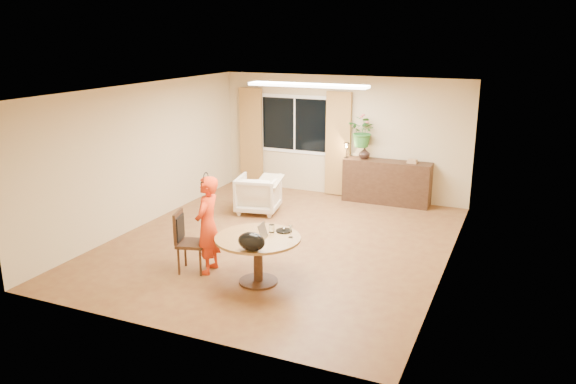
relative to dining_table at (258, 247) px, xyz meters
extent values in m
plane|color=brown|center=(-0.35, 1.57, -0.55)|extent=(6.50, 6.50, 0.00)
plane|color=white|center=(-0.35, 1.57, 2.05)|extent=(6.50, 6.50, 0.00)
plane|color=tan|center=(-0.35, 4.82, 0.75)|extent=(5.50, 0.00, 5.50)
plane|color=tan|center=(-3.10, 1.57, 0.75)|extent=(0.00, 6.50, 6.50)
plane|color=tan|center=(2.40, 1.57, 0.75)|extent=(0.00, 6.50, 6.50)
cube|color=white|center=(-1.45, 4.81, 0.95)|extent=(1.70, 0.02, 1.30)
cube|color=black|center=(-1.45, 4.79, 0.95)|extent=(1.55, 0.01, 1.15)
cube|color=white|center=(-1.45, 4.79, 0.95)|extent=(0.04, 0.01, 1.15)
cube|color=brown|center=(-2.50, 4.73, 0.60)|extent=(0.55, 0.08, 2.25)
cube|color=brown|center=(-0.40, 4.73, 0.60)|extent=(0.55, 0.08, 2.25)
cube|color=white|center=(-0.35, 2.77, 2.02)|extent=(2.20, 0.35, 0.05)
cylinder|color=brown|center=(0.00, 0.00, 0.13)|extent=(1.22, 1.22, 0.04)
cylinder|color=black|center=(0.00, 0.00, -0.22)|extent=(0.13, 0.13, 0.66)
cylinder|color=black|center=(0.00, 0.00, -0.53)|extent=(0.56, 0.56, 0.03)
imported|color=red|center=(-0.85, 0.05, 0.19)|extent=(0.58, 0.42, 1.48)
imported|color=beige|center=(-1.46, 2.96, -0.17)|extent=(0.94, 0.96, 0.74)
cube|color=black|center=(0.73, 4.58, -0.09)|extent=(1.81, 0.44, 0.91)
imported|color=black|center=(0.23, 4.58, 0.48)|extent=(0.28, 0.28, 0.25)
imported|color=#2F6827|center=(0.19, 4.58, 0.94)|extent=(0.73, 0.68, 0.66)
camera|label=1|loc=(3.34, -6.64, 2.92)|focal=35.00mm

